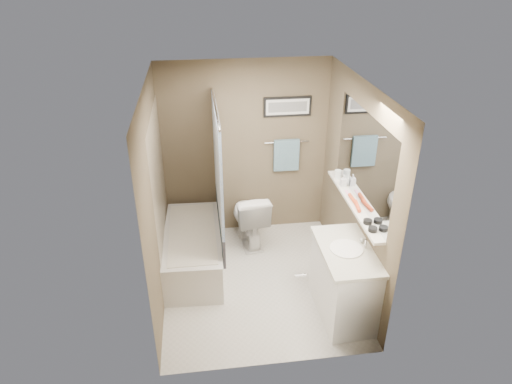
{
  "coord_description": "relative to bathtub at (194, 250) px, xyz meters",
  "views": [
    {
      "loc": [
        -0.59,
        -4.33,
        3.55
      ],
      "look_at": [
        0.0,
        0.15,
        1.15
      ],
      "focal_mm": 32.0,
      "sensor_mm": 36.0,
      "label": 1
    }
  ],
  "objects": [
    {
      "name": "door",
      "position": [
        1.3,
        -1.65,
        0.75
      ],
      "size": [
        0.8,
        0.02,
        2.0
      ],
      "primitive_type": "cube",
      "color": "silver",
      "rests_on": "wall_front"
    },
    {
      "name": "wall_right",
      "position": [
        1.83,
        -0.41,
        0.95
      ],
      "size": [
        0.04,
        2.5,
        2.4
      ],
      "primitive_type": "cube",
      "color": "brown",
      "rests_on": "ground"
    },
    {
      "name": "curtain_upper",
      "position": [
        0.35,
        0.09,
        1.15
      ],
      "size": [
        0.03,
        1.45,
        1.28
      ],
      "primitive_type": "cube",
      "color": "white",
      "rests_on": "curtain_rod"
    },
    {
      "name": "door_handle",
      "position": [
        0.97,
        -1.6,
        0.75
      ],
      "size": [
        0.1,
        0.02,
        0.02
      ],
      "primitive_type": "cylinder",
      "rotation": [
        0.0,
        1.57,
        0.0
      ],
      "color": "silver",
      "rests_on": "door"
    },
    {
      "name": "shelf",
      "position": [
        1.79,
        -0.56,
        0.85
      ],
      "size": [
        0.12,
        1.6,
        0.03
      ],
      "primitive_type": "cube",
      "color": "silver",
      "rests_on": "wall_right"
    },
    {
      "name": "ground",
      "position": [
        0.75,
        -0.41,
        -0.25
      ],
      "size": [
        2.5,
        2.5,
        0.0
      ],
      "primitive_type": "plane",
      "color": "beige",
      "rests_on": "ground"
    },
    {
      "name": "art_mat",
      "position": [
        1.3,
        0.81,
        1.53
      ],
      "size": [
        0.56,
        0.0,
        0.2
      ],
      "primitive_type": "cube",
      "color": "white",
      "rests_on": "art_frame"
    },
    {
      "name": "glass_jar",
      "position": [
        1.79,
        0.04,
        0.92
      ],
      "size": [
        0.08,
        0.08,
        0.1
      ],
      "primitive_type": "cylinder",
      "color": "silver",
      "rests_on": "shelf"
    },
    {
      "name": "wall_left",
      "position": [
        -0.33,
        -0.41,
        0.95
      ],
      "size": [
        0.04,
        2.5,
        2.4
      ],
      "primitive_type": "cube",
      "color": "brown",
      "rests_on": "ground"
    },
    {
      "name": "candle_bowl_far",
      "position": [
        1.79,
        -1.01,
        0.89
      ],
      "size": [
        0.09,
        0.09,
        0.04
      ],
      "primitive_type": "cylinder",
      "color": "black",
      "rests_on": "shelf"
    },
    {
      "name": "curtain_rod",
      "position": [
        0.35,
        0.09,
        1.8
      ],
      "size": [
        0.02,
        1.55,
        0.02
      ],
      "primitive_type": "cylinder",
      "rotation": [
        1.57,
        0.0,
        0.0
      ],
      "color": "silver",
      "rests_on": "wall_left"
    },
    {
      "name": "countertop",
      "position": [
        1.59,
        -1.04,
        0.57
      ],
      "size": [
        0.54,
        0.96,
        0.04
      ],
      "primitive_type": "cube",
      "color": "beige",
      "rests_on": "vanity"
    },
    {
      "name": "hair_brush_back",
      "position": [
        1.79,
        -0.54,
        0.89
      ],
      "size": [
        0.04,
        0.22,
        0.04
      ],
      "primitive_type": "cylinder",
      "rotation": [
        1.57,
        0.0,
        0.02
      ],
      "color": "#C2401B",
      "rests_on": "shelf"
    },
    {
      "name": "candle_bowl_near",
      "position": [
        1.79,
        -1.15,
        0.89
      ],
      "size": [
        0.09,
        0.09,
        0.04
      ],
      "primitive_type": "cylinder",
      "color": "black",
      "rests_on": "shelf"
    },
    {
      "name": "vanity",
      "position": [
        1.6,
        -1.04,
        0.15
      ],
      "size": [
        0.53,
        0.92,
        0.8
      ],
      "primitive_type": "cube",
      "rotation": [
        0.0,
        0.0,
        0.04
      ],
      "color": "white",
      "rests_on": "ground"
    },
    {
      "name": "faucet_knob",
      "position": [
        1.78,
        -0.94,
        0.62
      ],
      "size": [
        0.05,
        0.05,
        0.05
      ],
      "primitive_type": "sphere",
      "color": "silver",
      "rests_on": "countertop"
    },
    {
      "name": "art_image",
      "position": [
        1.3,
        0.81,
        1.53
      ],
      "size": [
        0.5,
        0.0,
        0.13
      ],
      "primitive_type": "cube",
      "color": "#595959",
      "rests_on": "art_mat"
    },
    {
      "name": "curtain_lower",
      "position": [
        0.35,
        0.09,
        0.33
      ],
      "size": [
        0.03,
        1.45,
        0.36
      ],
      "primitive_type": "cube",
      "color": "#283A4B",
      "rests_on": "curtain_rod"
    },
    {
      "name": "wall_back",
      "position": [
        0.75,
        0.82,
        0.95
      ],
      "size": [
        2.2,
        0.04,
        2.4
      ],
      "primitive_type": "cube",
      "color": "brown",
      "rests_on": "ground"
    },
    {
      "name": "ceiling",
      "position": [
        0.75,
        -0.41,
        2.13
      ],
      "size": [
        2.2,
        2.5,
        0.04
      ],
      "primitive_type": "cube",
      "color": "silver",
      "rests_on": "wall_back"
    },
    {
      "name": "hair_brush_front",
      "position": [
        1.79,
        -0.69,
        0.89
      ],
      "size": [
        0.07,
        0.22,
        0.04
      ],
      "primitive_type": "cylinder",
      "rotation": [
        1.57,
        0.0,
        -0.13
      ],
      "color": "#D6421E",
      "rests_on": "shelf"
    },
    {
      "name": "wall_front",
      "position": [
        0.75,
        -1.64,
        0.95
      ],
      "size": [
        2.2,
        0.04,
        2.4
      ],
      "primitive_type": "cube",
      "color": "brown",
      "rests_on": "ground"
    },
    {
      "name": "toilet",
      "position": [
        0.75,
        0.47,
        0.14
      ],
      "size": [
        0.53,
        0.81,
        0.77
      ],
      "primitive_type": "imported",
      "rotation": [
        0.0,
        0.0,
        3.27
      ],
      "color": "white",
      "rests_on": "ground"
    },
    {
      "name": "mirror",
      "position": [
        1.84,
        -0.56,
        1.37
      ],
      "size": [
        0.02,
        1.6,
        1.0
      ],
      "primitive_type": "cube",
      "color": "silver",
      "rests_on": "wall_right"
    },
    {
      "name": "towel",
      "position": [
        1.3,
        0.79,
        0.87
      ],
      "size": [
        0.34,
        0.05,
        0.44
      ],
      "primitive_type": "cube",
      "color": "#86B4C3",
      "rests_on": "towel_bar"
    },
    {
      "name": "sink_basin",
      "position": [
        1.58,
        -1.04,
        0.6
      ],
      "size": [
        0.34,
        0.34,
        0.01
      ],
      "primitive_type": "cylinder",
      "color": "white",
      "rests_on": "countertop"
    },
    {
      "name": "art_frame",
      "position": [
        1.3,
        0.82,
        1.53
      ],
      "size": [
        0.62,
        0.02,
        0.26
      ],
      "primitive_type": "cube",
      "color": "black",
      "rests_on": "wall_back"
    },
    {
      "name": "pink_comb",
      "position": [
        1.79,
        -0.37,
        0.87
      ],
      "size": [
        0.03,
        0.16,
        0.01
      ],
      "primitive_type": "cube",
      "rotation": [
        0.0,
        0.0,
        0.02
      ],
      "color": "#FE9BBE",
      "rests_on": "shelf"
    },
    {
      "name": "bathtub",
      "position": [
        0.0,
        0.0,
        0.0
      ],
      "size": [
        0.76,
        1.53,
        0.5
      ],
      "primitive_type": "cube",
      "rotation": [
        0.0,
        0.0,
        -0.04
      ],
      "color": "silver",
      "rests_on": "ground"
    },
    {
      "name": "towel_bar",
      "position": [
        1.3,
        0.81,
        1.05
      ],
      "size": [
        0.6,
        0.02,
        0.02
      ],
      "primitive_type": "cylinder",
      "rotation": [
        0.0,
        1.57,
        0.0
      ],
      "color": "silver",
      "rests_on": "wall_back"
    },
    {
      "name": "faucet_spout",
      "position": [
        1.78,
        -1.04,
        0.64
      ],
      "size": [
        0.02,
        0.02,
        0.1
      ],
      "primitive_type": "cylinder",
      "color": "silver",
      "rests_on": "countertop"
    },
    {
      "name": "tub_rim",
      "position": [
        -0.0,
        -0.0,
        0.25
      ],
      "size": [
        0.56,
        1.36,
        0.02
      ],
      "primitive_type": "cube",
      "color": "silver",
      "rests_on": "bathtub"
    },
    {
      "name": "soap_bottle",
      "position": [
        1.79,
        -0.18,
        0.94
      ],
      "size": [
        0.07,
        0.07,
        0.14
      ],
      "primitive_type": "imported",
      "rotation": [
        0.0,
        0.0,
        0.02
      ],
      "color": "#999999",
      "rests_on": "shelf"
    },
    {
      "name": "tile_surround",
      "position": [
        -0.34,
        0.09,
        0.75
      ],
      "size": [
        0.02,
        1.55,
        2.0
      ],
      "primitive_type": "cube",
      "color": "tan",
      "rests_on": "wall_left"
    }
  ]
}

